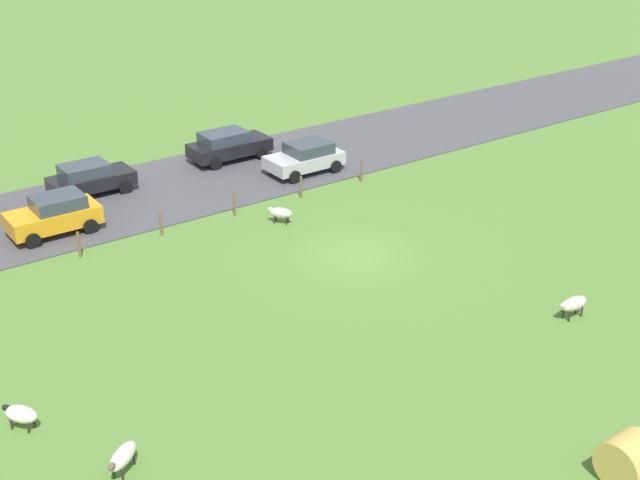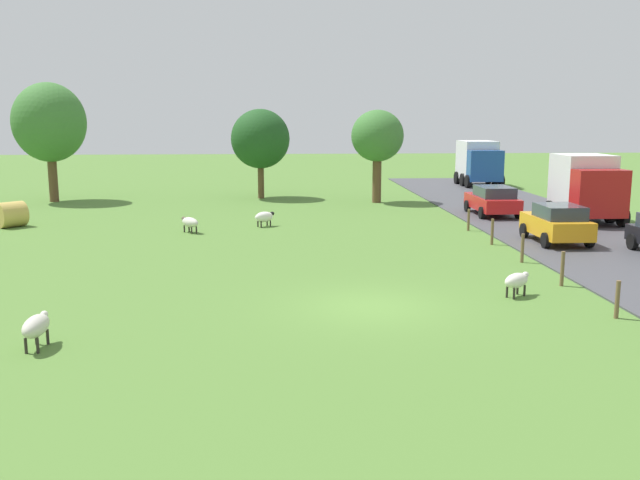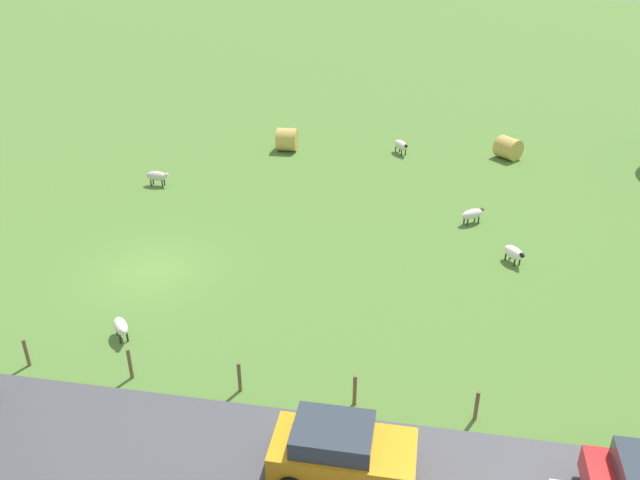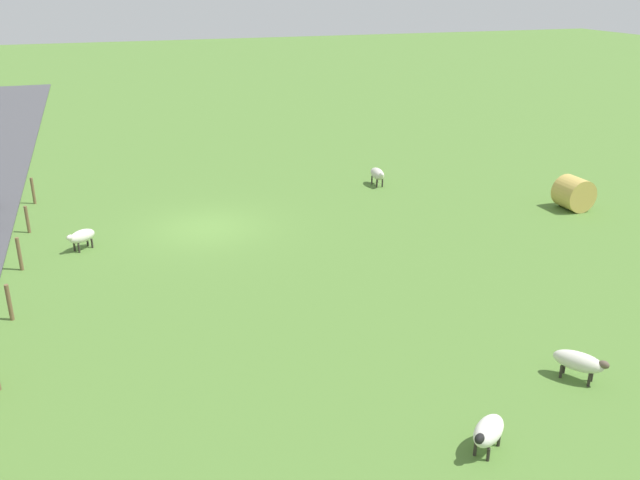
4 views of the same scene
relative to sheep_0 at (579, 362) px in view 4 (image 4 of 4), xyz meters
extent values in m
plane|color=#517A33|center=(6.69, -13.17, -0.50)|extent=(160.00, 160.00, 0.00)
ellipsoid|color=silver|center=(0.01, -0.02, 0.00)|extent=(1.09, 1.22, 0.46)
ellipsoid|color=brown|center=(-0.33, 0.43, 0.11)|extent=(0.30, 0.32, 0.20)
cylinder|color=#2D2823|center=(-0.29, 0.17, -0.33)|extent=(0.07, 0.07, 0.33)
cylinder|color=#2D2823|center=(-0.09, 0.32, -0.33)|extent=(0.07, 0.07, 0.33)
cylinder|color=#2D2823|center=(0.11, -0.35, -0.33)|extent=(0.07, 0.07, 0.33)
cylinder|color=#2D2823|center=(0.31, -0.20, -0.33)|extent=(0.07, 0.07, 0.33)
ellipsoid|color=silver|center=(11.20, -12.38, 0.01)|extent=(1.08, 0.98, 0.45)
ellipsoid|color=silver|center=(11.58, -12.09, 0.11)|extent=(0.32, 0.30, 0.20)
cylinder|color=#2D2823|center=(11.35, -12.11, -0.33)|extent=(0.07, 0.07, 0.33)
cylinder|color=#2D2823|center=(11.50, -12.31, -0.33)|extent=(0.07, 0.07, 0.33)
cylinder|color=#2D2823|center=(10.90, -12.45, -0.33)|extent=(0.07, 0.07, 0.33)
cylinder|color=#2D2823|center=(11.06, -12.65, -0.33)|extent=(0.07, 0.07, 0.33)
ellipsoid|color=beige|center=(-1.67, -16.30, 0.06)|extent=(0.53, 1.19, 0.49)
ellipsoid|color=silver|center=(-1.65, -15.75, 0.17)|extent=(0.19, 0.27, 0.20)
cylinder|color=#2D2823|center=(-1.79, -15.97, -0.31)|extent=(0.07, 0.07, 0.37)
cylinder|color=#2D2823|center=(-1.52, -15.99, -0.31)|extent=(0.07, 0.07, 0.37)
cylinder|color=#2D2823|center=(-1.81, -16.62, -0.31)|extent=(0.07, 0.07, 0.37)
cylinder|color=#2D2823|center=(-1.54, -16.63, -0.31)|extent=(0.07, 0.07, 0.37)
ellipsoid|color=white|center=(3.43, 1.60, -0.01)|extent=(1.12, 1.01, 0.50)
ellipsoid|color=black|center=(3.82, 1.88, 0.10)|extent=(0.32, 0.30, 0.20)
cylinder|color=#2D2823|center=(3.57, 1.87, -0.35)|extent=(0.07, 0.07, 0.30)
cylinder|color=#2D2823|center=(3.74, 1.65, -0.35)|extent=(0.07, 0.07, 0.30)
cylinder|color=#2D2823|center=(3.12, 1.54, -0.35)|extent=(0.07, 0.07, 0.30)
cylinder|color=#2D2823|center=(3.29, 1.32, -0.35)|extent=(0.07, 0.07, 0.30)
cylinder|color=tan|center=(-8.02, -10.66, 0.18)|extent=(1.39, 1.23, 1.35)
cylinder|color=brown|center=(13.14, -18.41, 0.07)|extent=(0.12, 0.12, 1.13)
cylinder|color=brown|center=(13.14, -14.78, 0.03)|extent=(0.12, 0.12, 1.05)
cylinder|color=brown|center=(13.14, -11.15, 0.07)|extent=(0.12, 0.12, 1.13)
cylinder|color=brown|center=(13.14, -7.52, 0.05)|extent=(0.12, 0.12, 1.09)
camera|label=1|loc=(-17.65, 6.17, 14.86)|focal=47.66mm
camera|label=2|loc=(3.94, -32.34, 4.92)|focal=39.03mm
camera|label=3|loc=(28.40, -2.31, 13.54)|focal=36.80mm
camera|label=4|loc=(10.21, 11.23, 8.59)|focal=37.97mm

